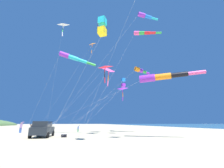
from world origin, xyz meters
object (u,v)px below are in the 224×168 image
object	(u,v)px
kite_windsock_teal_far_right	(140,70)
kite_windsock_striped_overhead	(73,58)
cooler_box	(64,135)
kite_delta_checkered_midright	(63,25)
kite_delta_black_fish_shape	(109,70)
kite_delta_long_streamer_right	(92,44)
kite_box_long_streamer_left	(102,26)
person_bystander_far	(49,126)
kite_delta_orange_high_right	(122,89)
person_child_grey_jacket	(31,128)
person_child_green_jacket	(78,128)
parked_car	(43,129)
kite_windsock_yellow_midlevel	(145,16)
kite_windsock_purple_drifting	(161,77)
kite_box_small_distant	(123,83)
kite_windsock_red_high_left	(144,33)
kite_delta_blue_topmost	(105,67)
person_adult_flyer	(21,127)

from	to	relation	value
kite_windsock_teal_far_right	kite_windsock_striped_overhead	bearing A→B (deg)	-171.14
cooler_box	kite_windsock_striped_overhead	xyz separation A→B (m)	(-0.05, 3.22, 11.65)
kite_delta_checkered_midright	kite_windsock_teal_far_right	bearing A→B (deg)	-8.26
kite_delta_black_fish_shape	kite_delta_long_streamer_right	xyz separation A→B (m)	(-2.93, 8.72, 9.93)
kite_box_long_streamer_left	person_bystander_far	bearing A→B (deg)	111.88
kite_windsock_striped_overhead	kite_delta_orange_high_right	bearing A→B (deg)	-3.23
person_child_grey_jacket	kite_delta_orange_high_right	bearing A→B (deg)	-21.49
kite_delta_orange_high_right	cooler_box	bearing A→B (deg)	-160.94
person_child_green_jacket	person_child_grey_jacket	world-z (taller)	person_child_grey_jacket
kite_windsock_teal_far_right	parked_car	bearing A→B (deg)	-163.16
parked_car	cooler_box	size ratio (longest dim) A/B	6.91
kite_windsock_yellow_midlevel	cooler_box	bearing A→B (deg)	-177.14
kite_windsock_yellow_midlevel	kite_windsock_purple_drifting	world-z (taller)	kite_windsock_yellow_midlevel
kite_delta_black_fish_shape	kite_delta_checkered_midright	size ratio (longest dim) A/B	0.54
kite_box_small_distant	kite_windsock_striped_overhead	bearing A→B (deg)	-148.32
kite_windsock_red_high_left	kite_windsock_yellow_midlevel	xyz separation A→B (m)	(-0.60, -2.36, 1.69)
cooler_box	person_child_grey_jacket	xyz separation A→B (m)	(-6.49, 8.48, 0.62)
person_child_green_jacket	kite_windsock_purple_drifting	xyz separation A→B (m)	(9.86, -14.96, 6.22)
cooler_box	person_child_green_jacket	xyz separation A→B (m)	(1.15, 10.88, 0.47)
kite_delta_checkered_midright	kite_delta_black_fish_shape	bearing A→B (deg)	-15.62
kite_delta_blue_topmost	kite_windsock_teal_far_right	distance (m)	8.33
person_child_green_jacket	kite_delta_checkered_midright	bearing A→B (deg)	-137.95
kite_windsock_yellow_midlevel	kite_delta_checkered_midright	distance (m)	16.07
kite_box_long_streamer_left	kite_delta_checkered_midright	xyz separation A→B (m)	(-6.36, 14.97, 10.68)
parked_car	kite_windsock_yellow_midlevel	distance (m)	23.40
kite_delta_black_fish_shape	kite_box_long_streamer_left	xyz separation A→B (m)	(-2.60, -12.47, -0.59)
kite_box_small_distant	cooler_box	bearing A→B (deg)	-136.64
parked_car	kite_delta_checkered_midright	size ratio (longest dim) A/B	0.20
kite_windsock_red_high_left	kite_windsock_striped_overhead	bearing A→B (deg)	178.70
cooler_box	kite_delta_checkered_midright	size ratio (longest dim) A/B	0.03
kite_delta_black_fish_shape	kite_box_small_distant	size ratio (longest dim) A/B	1.05
person_child_grey_jacket	kite_windsock_purple_drifting	world-z (taller)	kite_windsock_purple_drifting
kite_windsock_yellow_midlevel	kite_box_small_distant	xyz separation A→B (m)	(-1.76, 8.81, -9.57)
kite_windsock_purple_drifting	kite_delta_black_fish_shape	bearing A→B (deg)	118.75
cooler_box	parked_car	bearing A→B (deg)	165.85
kite_delta_black_fish_shape	kite_windsock_yellow_midlevel	distance (m)	11.18
person_bystander_far	kite_delta_orange_high_right	xyz separation A→B (m)	(12.54, -9.63, 5.93)
parked_car	person_child_grey_jacket	distance (m)	8.73
kite_delta_black_fish_shape	kite_windsock_teal_far_right	xyz separation A→B (m)	(6.01, 0.33, 0.45)
cooler_box	kite_box_long_streamer_left	world-z (taller)	kite_box_long_streamer_left
person_child_green_jacket	person_bystander_far	xyz separation A→B (m)	(-5.67, 1.52, 0.33)
person_bystander_far	kite_delta_long_streamer_right	size ratio (longest dim) A/B	0.09
kite_box_small_distant	kite_windsock_purple_drifting	xyz separation A→B (m)	(1.06, -13.48, -2.98)
cooler_box	person_adult_flyer	size ratio (longest dim) A/B	0.33
person_child_green_jacket	kite_delta_long_streamer_right	world-z (taller)	kite_delta_long_streamer_right
person_adult_flyer	kite_box_long_streamer_left	size ratio (longest dim) A/B	0.17
person_child_grey_jacket	kite_delta_black_fish_shape	size ratio (longest dim) A/B	0.13
kite_box_long_streamer_left	kite_windsock_yellow_midlevel	distance (m)	14.89
person_child_green_jacket	kite_windsock_red_high_left	bearing A→B (deg)	-35.40
kite_box_long_streamer_left	kite_delta_checkered_midright	bearing A→B (deg)	113.03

